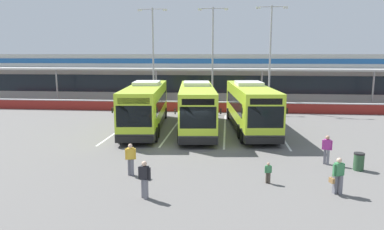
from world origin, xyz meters
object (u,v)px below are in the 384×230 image
at_px(pedestrian_child, 268,172).
at_px(coach_bus_left_centre, 197,108).
at_px(coach_bus_leftmost, 146,107).
at_px(pedestrian_in_dark_coat, 131,158).
at_px(lamp_post_centre, 213,51).
at_px(pedestrian_approaching_bus, 327,149).
at_px(lamp_post_east, 270,51).
at_px(lamp_post_west, 153,52).
at_px(pedestrian_with_handbag, 338,175).
at_px(litter_bin, 359,162).
at_px(pedestrian_near_bin, 145,178).
at_px(coach_bus_centre, 250,107).

bearing_deg(pedestrian_child, coach_bus_left_centre, 110.51).
height_order(coach_bus_leftmost, pedestrian_in_dark_coat, coach_bus_leftmost).
relative_size(coach_bus_leftmost, lamp_post_centre, 1.12).
xyz_separation_m(coach_bus_left_centre, pedestrian_approaching_bus, (7.90, -8.41, -0.91)).
bearing_deg(pedestrian_in_dark_coat, lamp_post_east, 67.44).
bearing_deg(coach_bus_leftmost, lamp_post_centre, 67.16).
bearing_deg(lamp_post_east, lamp_post_west, 176.96).
relative_size(coach_bus_leftmost, pedestrian_with_handbag, 7.62).
distance_m(coach_bus_leftmost, lamp_post_west, 12.50).
relative_size(pedestrian_approaching_bus, litter_bin, 1.74).
xyz_separation_m(pedestrian_near_bin, litter_bin, (10.27, 4.72, -0.41)).
height_order(coach_bus_left_centre, lamp_post_west, lamp_post_west).
relative_size(pedestrian_in_dark_coat, pedestrian_child, 1.61).
relative_size(lamp_post_west, lamp_post_centre, 1.00).
bearing_deg(pedestrian_with_handbag, pedestrian_near_bin, -171.16).
distance_m(pedestrian_with_handbag, pedestrian_child, 3.03).
xyz_separation_m(pedestrian_with_handbag, litter_bin, (2.09, 3.44, -0.39)).
bearing_deg(coach_bus_left_centre, coach_bus_centre, 7.88).
bearing_deg(coach_bus_left_centre, lamp_post_west, 116.86).
height_order(coach_bus_centre, lamp_post_centre, lamp_post_centre).
xyz_separation_m(lamp_post_centre, lamp_post_east, (6.12, -0.74, 0.00)).
relative_size(pedestrian_with_handbag, lamp_post_centre, 0.15).
relative_size(pedestrian_near_bin, litter_bin, 1.74).
distance_m(pedestrian_child, pedestrian_approaching_bus, 4.84).
distance_m(coach_bus_leftmost, pedestrian_near_bin, 14.44).
height_order(pedestrian_with_handbag, pedestrian_approaching_bus, same).
relative_size(coach_bus_left_centre, pedestrian_child, 12.29).
height_order(pedestrian_near_bin, lamp_post_west, lamp_post_west).
height_order(coach_bus_leftmost, lamp_post_west, lamp_post_west).
height_order(coach_bus_left_centre, pedestrian_near_bin, coach_bus_left_centre).
bearing_deg(lamp_post_west, litter_bin, -53.99).
bearing_deg(lamp_post_centre, coach_bus_centre, -72.42).
bearing_deg(lamp_post_east, pedestrian_in_dark_coat, -112.56).
bearing_deg(litter_bin, pedestrian_child, -153.89).
height_order(pedestrian_child, pedestrian_approaching_bus, pedestrian_approaching_bus).
bearing_deg(pedestrian_with_handbag, lamp_post_centre, 104.86).
height_order(coach_bus_leftmost, litter_bin, coach_bus_leftmost).
xyz_separation_m(pedestrian_near_bin, pedestrian_approaching_bus, (8.87, 5.60, 0.00)).
relative_size(coach_bus_left_centre, lamp_post_east, 1.12).
bearing_deg(lamp_post_west, lamp_post_east, -3.04).
bearing_deg(pedestrian_with_handbag, coach_bus_leftmost, 131.59).
bearing_deg(pedestrian_approaching_bus, pedestrian_with_handbag, -99.01).
relative_size(coach_bus_left_centre, pedestrian_in_dark_coat, 7.62).
bearing_deg(lamp_post_east, pedestrian_with_handbag, -89.16).
bearing_deg(lamp_post_east, pedestrian_child, -96.27).
bearing_deg(lamp_post_west, coach_bus_leftmost, -81.46).
xyz_separation_m(pedestrian_near_bin, lamp_post_west, (-4.90, 25.59, 5.42)).
distance_m(pedestrian_in_dark_coat, lamp_post_west, 23.71).
bearing_deg(pedestrian_near_bin, pedestrian_with_handbag, 8.84).
bearing_deg(pedestrian_in_dark_coat, pedestrian_near_bin, -63.97).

